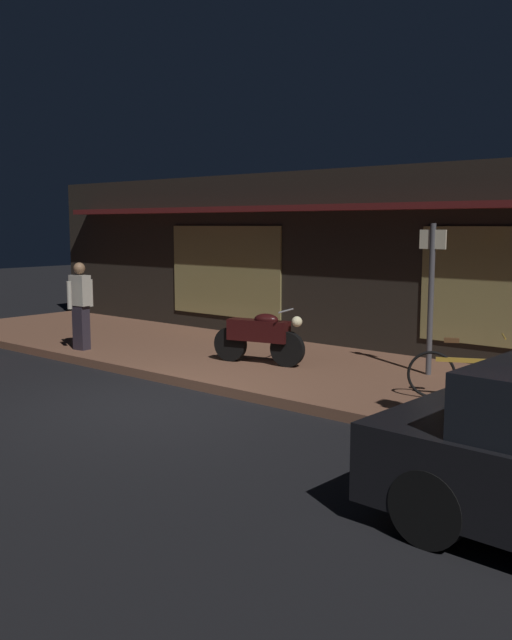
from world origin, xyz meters
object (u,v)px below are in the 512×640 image
at_px(bicycle_parked, 469,374).
at_px(sign_post, 431,290).
at_px(person_photographer, 80,304).
at_px(motorcycle, 260,335).

distance_m(bicycle_parked, sign_post, 1.92).
height_order(bicycle_parked, person_photographer, person_photographer).
bearing_deg(bicycle_parked, person_photographer, -171.69).
bearing_deg(person_photographer, sign_post, 19.98).
xyz_separation_m(motorcycle, person_photographer, (-3.51, -1.14, 0.38)).
relative_size(motorcycle, sign_post, 0.70).
height_order(bicycle_parked, sign_post, sign_post).
distance_m(motorcycle, sign_post, 2.95).
distance_m(motorcycle, person_photographer, 3.71).
xyz_separation_m(motorcycle, sign_post, (2.60, 1.09, 0.86)).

